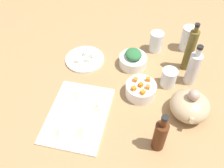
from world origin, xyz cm
name	(u,v)px	position (x,y,z in cm)	size (l,w,h in cm)	color
tabletop	(112,93)	(0.00, 0.00, 1.50)	(190.00, 190.00, 3.00)	#9F7A4D
cutting_board	(78,115)	(16.19, -11.88, 3.50)	(34.01, 24.95, 1.00)	white
plate_tofu	(85,59)	(-18.28, -17.85, 3.60)	(20.09, 20.09, 1.20)	white
bowl_greens	(133,61)	(-19.26, 7.30, 5.73)	(13.93, 13.93, 5.46)	white
bowl_carrots	(141,90)	(-0.58, 13.21, 6.11)	(13.89, 13.89, 6.23)	white
teapot	(190,106)	(6.44, 34.44, 8.52)	(18.31, 16.78, 14.79)	tan
bottle_0	(190,50)	(-22.25, 33.70, 14.60)	(4.42, 4.42, 26.31)	brown
bottle_1	(160,135)	(24.41, 22.56, 11.12)	(4.96, 4.96, 20.17)	#50240F
bottle_2	(193,68)	(-12.67, 35.46, 12.09)	(5.50, 5.50, 22.02)	silver
drinking_glass_0	(169,78)	(-8.98, 25.32, 7.56)	(7.21, 7.21, 9.12)	white
drinking_glass_1	(187,39)	(-37.30, 33.90, 9.79)	(7.04, 7.04, 13.57)	white
drinking_glass_2	(156,42)	(-33.19, 17.77, 8.58)	(6.97, 6.97, 11.16)	white
carrot_cube_0	(134,88)	(2.65, 10.15, 10.13)	(1.80, 1.80, 1.80)	orange
carrot_cube_1	(148,79)	(-3.90, 15.78, 10.13)	(1.80, 1.80, 1.80)	orange
carrot_cube_2	(148,87)	(0.75, 16.06, 10.13)	(1.80, 1.80, 1.80)	orange
carrot_cube_3	(141,84)	(-0.25, 12.91, 10.13)	(1.80, 1.80, 1.80)	orange
carrot_cube_4	(143,92)	(4.10, 14.24, 10.13)	(1.80, 1.80, 1.80)	orange
carrot_cube_5	(135,80)	(-2.66, 10.13, 10.13)	(1.80, 1.80, 1.80)	orange
chopped_greens_mound	(134,54)	(-19.26, 7.30, 10.35)	(9.10, 8.12, 3.79)	#2D6B39
tofu_cube_0	(78,60)	(-15.09, -20.58, 5.30)	(2.20, 2.20, 2.20)	white
tofu_cube_1	(88,60)	(-16.44, -15.71, 5.30)	(2.20, 2.20, 2.20)	white
tofu_cube_2	(92,55)	(-20.39, -14.24, 5.30)	(2.20, 2.20, 2.20)	silver
tofu_cube_3	(85,53)	(-20.98, -18.25, 5.30)	(2.20, 2.20, 2.20)	silver
dumpling_0	(83,131)	(24.65, -7.42, 5.37)	(5.89, 5.48, 2.74)	beige
dumpling_1	(99,107)	(11.88, -3.71, 5.53)	(4.38, 3.79, 3.06)	beige
dumpling_2	(61,133)	(26.86, -15.90, 5.37)	(5.69, 4.88, 2.74)	beige
dumpling_3	(77,93)	(5.95, -14.88, 5.48)	(5.23, 5.19, 2.97)	beige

